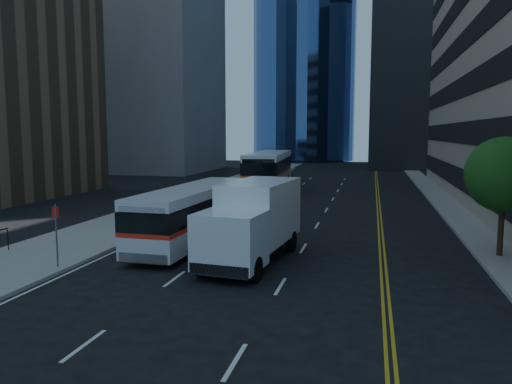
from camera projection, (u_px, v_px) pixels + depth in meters
ground at (254, 304)px, 15.80m from camera, size 160.00×160.00×0.00m
sidewalk_west at (202, 196)px, 42.34m from camera, size 5.00×90.00×0.15m
sidewalk_east at (444, 203)px, 37.95m from camera, size 2.00×90.00×0.15m
midrise_west at (146, 47)px, 70.34m from camera, size 18.00×18.00×35.00m
street_tree at (504, 175)px, 21.08m from camera, size 3.20×3.20×5.10m
bus_front at (194, 212)px, 24.53m from camera, size 2.72×10.79×2.76m
bus_rear at (269, 169)px, 47.42m from camera, size 4.05×14.00×3.56m
box_truck at (253, 221)px, 20.80m from camera, size 3.12×7.16×3.32m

